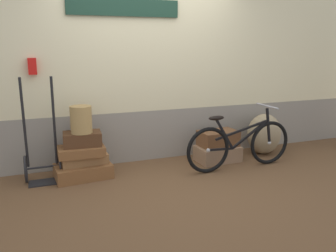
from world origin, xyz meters
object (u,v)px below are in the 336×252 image
(suitcase_4, at_px, (218,153))
(luggage_trolley, at_px, (42,159))
(bicycle, at_px, (240,145))
(wicker_basket, at_px, (81,120))
(suitcase_0, at_px, (83,171))
(suitcase_3, at_px, (82,139))
(suitcase_5, at_px, (218,138))
(burlap_sack, at_px, (264,134))
(suitcase_2, at_px, (81,151))
(suitcase_1, at_px, (84,158))

(suitcase_4, height_order, luggage_trolley, luggage_trolley)
(bicycle, bearing_deg, wicker_basket, 168.64)
(suitcase_0, relative_size, luggage_trolley, 0.53)
(suitcase_3, distance_m, suitcase_5, 1.91)
(suitcase_3, distance_m, luggage_trolley, 0.53)
(burlap_sack, height_order, bicycle, bicycle)
(suitcase_2, distance_m, burlap_sack, 2.74)
(suitcase_2, bearing_deg, burlap_sack, 1.68)
(suitcase_3, height_order, suitcase_4, suitcase_3)
(suitcase_0, height_order, wicker_basket, wicker_basket)
(suitcase_0, xyz_separation_m, burlap_sack, (2.73, 0.06, 0.22))
(suitcase_5, bearing_deg, luggage_trolley, 175.57)
(suitcase_5, height_order, luggage_trolley, luggage_trolley)
(suitcase_5, bearing_deg, suitcase_0, 177.53)
(suitcase_0, height_order, bicycle, bicycle)
(suitcase_4, bearing_deg, luggage_trolley, 175.84)
(suitcase_5, xyz_separation_m, burlap_sack, (0.81, 0.04, -0.02))
(suitcase_3, height_order, suitcase_5, suitcase_3)
(suitcase_4, bearing_deg, suitcase_1, 176.05)
(suitcase_2, distance_m, luggage_trolley, 0.47)
(suitcase_4, xyz_separation_m, burlap_sack, (0.83, 0.07, 0.20))
(luggage_trolley, distance_m, bicycle, 2.54)
(suitcase_3, xyz_separation_m, suitcase_4, (1.89, -0.06, -0.38))
(suitcase_2, relative_size, luggage_trolley, 0.44)
(suitcase_0, relative_size, suitcase_4, 1.14)
(suitcase_0, bearing_deg, bicycle, -15.78)
(suitcase_0, distance_m, suitcase_4, 1.90)
(suitcase_0, xyz_separation_m, suitcase_2, (-0.01, 0.01, 0.27))
(luggage_trolley, bearing_deg, suitcase_0, -9.12)
(suitcase_1, xyz_separation_m, luggage_trolley, (-0.50, 0.02, 0.04))
(suitcase_5, height_order, bicycle, bicycle)
(suitcase_0, height_order, suitcase_4, suitcase_4)
(wicker_basket, bearing_deg, suitcase_5, 0.08)
(suitcase_4, distance_m, wicker_basket, 2.00)
(burlap_sack, bearing_deg, wicker_basket, -179.16)
(suitcase_3, relative_size, luggage_trolley, 0.36)
(bicycle, bearing_deg, suitcase_5, 104.38)
(luggage_trolley, bearing_deg, suitcase_2, -8.41)
(luggage_trolley, bearing_deg, burlap_sack, -0.22)
(suitcase_1, height_order, bicycle, bicycle)
(suitcase_0, distance_m, burlap_sack, 2.74)
(suitcase_5, distance_m, bicycle, 0.42)
(suitcase_4, xyz_separation_m, wicker_basket, (-1.89, 0.03, 0.64))
(suitcase_0, xyz_separation_m, bicycle, (2.03, -0.38, 0.24))
(suitcase_1, distance_m, suitcase_5, 1.90)
(suitcase_3, height_order, bicycle, bicycle)
(suitcase_2, height_order, wicker_basket, wicker_basket)
(suitcase_5, relative_size, burlap_sack, 0.87)
(suitcase_1, distance_m, burlap_sack, 2.71)
(wicker_basket, bearing_deg, bicycle, -11.36)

